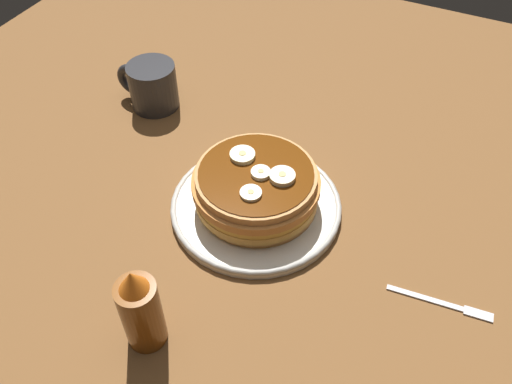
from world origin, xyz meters
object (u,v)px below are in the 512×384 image
Objects in this scene: banana_slice_2 at (242,155)px; syrup_bottle at (141,310)px; banana_slice_3 at (282,177)px; banana_slice_0 at (260,175)px; fork at (446,304)px; pancake_stack at (257,190)px; banana_slice_1 at (251,193)px; coffee_mug at (151,85)px; plate at (256,206)px.

banana_slice_2 is 25.62cm from syrup_bottle.
banana_slice_0 is at bearing 16.81° from banana_slice_3.
banana_slice_2 reaches higher than fork.
banana_slice_0 is 4.39cm from banana_slice_2.
banana_slice_1 is (-0.89, 3.67, 3.27)cm from pancake_stack.
banana_slice_3 is (-2.45, -4.42, 0.15)cm from banana_slice_1.
syrup_bottle reaches higher than coffee_mug.
pancake_stack is 6.29× the size of banana_slice_1.
banana_slice_3 reaches higher than banana_slice_1.
coffee_mug is 0.86× the size of fork.
fork is 36.96cm from syrup_bottle.
banana_slice_0 is 23.58cm from syrup_bottle.
banana_slice_2 is at bearing -33.22° from plate.
banana_slice_1 is at bearing 96.81° from banana_slice_0.
syrup_bottle reaches higher than plate.
syrup_bottle is (3.04, 23.37, 1.50)cm from pancake_stack.
pancake_stack is at bearing -97.40° from syrup_bottle.
banana_slice_2 reaches higher than coffee_mug.
banana_slice_1 is 7.18cm from banana_slice_2.
plate is at bearing -96.78° from syrup_bottle.
banana_slice_2 is at bearing -54.58° from banana_slice_1.
banana_slice_1 is 0.82× the size of banana_slice_3.
banana_slice_2 is (3.74, -2.30, 0.04)cm from banana_slice_0.
syrup_bottle reaches higher than banana_slice_3.
banana_slice_2 is 6.77cm from banana_slice_3.
fork is (-24.45, 4.51, -7.51)cm from banana_slice_3.
banana_slice_2 reaches higher than plate.
pancake_stack is at bearing -14.63° from banana_slice_0.
pancake_stack is 6.79× the size of banana_slice_0.
syrup_bottle reaches higher than banana_slice_1.
banana_slice_1 reaches higher than coffee_mug.
pancake_stack is at bearing -76.36° from banana_slice_1.
syrup_bottle is at bearing 32.45° from fork.
pancake_stack is 28.35cm from fork.
banana_slice_0 is 0.93× the size of banana_slice_1.
banana_slice_3 is (-6.62, 1.43, 0.05)cm from banana_slice_2.
fork is (-54.72, 18.28, -3.81)cm from coffee_mug.
coffee_mug is (30.27, -13.77, -3.71)cm from banana_slice_3.
banana_slice_2 reaches higher than banana_slice_1.
coffee_mug is (27.39, -14.64, -3.62)cm from banana_slice_0.
plate is 2.16× the size of coffee_mug.
banana_slice_1 is at bearing 125.42° from banana_slice_2.
plate is at bearing -38.95° from pancake_stack.
banana_slice_0 is (-0.47, 0.12, 3.33)cm from pancake_stack.
syrup_bottle reaches higher than fork.
plate is 8.46× the size of banana_slice_1.
pancake_stack is 5.00cm from banana_slice_1.
plate is 6.91× the size of banana_slice_2.
banana_slice_3 is at bearing -119.03° from banana_slice_1.
banana_slice_1 reaches higher than fork.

